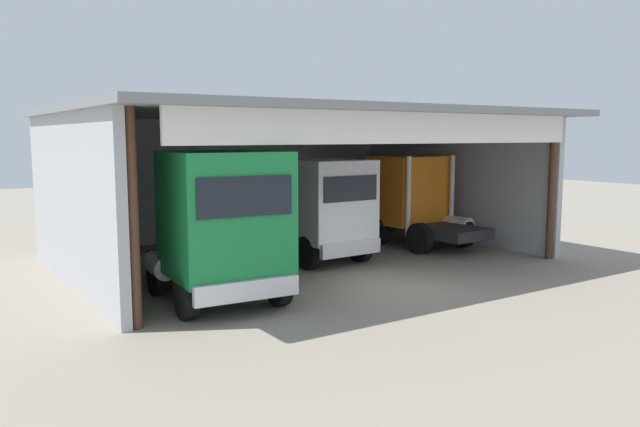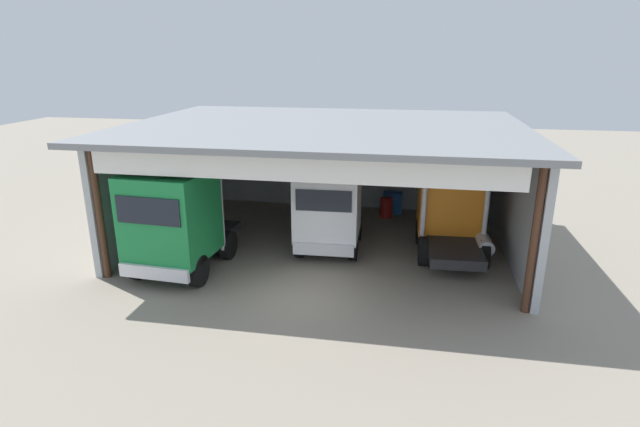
{
  "view_description": "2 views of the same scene",
  "coord_description": "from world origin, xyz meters",
  "views": [
    {
      "loc": [
        -10.58,
        -12.57,
        4.03
      ],
      "look_at": [
        0.0,
        3.52,
        1.62
      ],
      "focal_mm": 34.91,
      "sensor_mm": 36.0,
      "label": 1
    },
    {
      "loc": [
        3.2,
        -14.11,
        7.37
      ],
      "look_at": [
        0.0,
        3.52,
        1.62
      ],
      "focal_mm": 28.15,
      "sensor_mm": 36.0,
      "label": 2
    }
  ],
  "objects": [
    {
      "name": "ground_plane",
      "position": [
        0.0,
        0.0,
        0.0
      ],
      "size": [
        80.0,
        80.0,
        0.0
      ],
      "primitive_type": "plane",
      "color": "gray",
      "rests_on": "ground"
    },
    {
      "name": "tool_cart",
      "position": [
        2.51,
        9.23,
        0.5
      ],
      "size": [
        0.9,
        0.6,
        1.0
      ],
      "primitive_type": "cube",
      "color": "#1E59A5",
      "rests_on": "ground"
    },
    {
      "name": "workshop_shed",
      "position": [
        0.0,
        5.74,
        3.44
      ],
      "size": [
        14.77,
        11.22,
        4.83
      ],
      "color": "#ADB2B7",
      "rests_on": "ground"
    },
    {
      "name": "oil_drum",
      "position": [
        2.25,
        8.59,
        0.45
      ],
      "size": [
        0.58,
        0.58,
        0.9
      ],
      "primitive_type": "cylinder",
      "color": "#B21E19",
      "rests_on": "ground"
    },
    {
      "name": "truck_white_center_bay",
      "position": [
        0.26,
        3.88,
        1.76
      ],
      "size": [
        2.6,
        4.53,
        3.29
      ],
      "rotation": [
        0.0,
        0.0,
        3.18
      ],
      "color": "white",
      "rests_on": "ground"
    },
    {
      "name": "truck_green_center_right_bay",
      "position": [
        -4.55,
        0.91,
        1.95
      ],
      "size": [
        2.8,
        5.09,
        3.7
      ],
      "rotation": [
        0.0,
        0.0,
        3.08
      ],
      "color": "#197F3D",
      "rests_on": "ground"
    },
    {
      "name": "truck_orange_right_bay",
      "position": [
        4.9,
        4.63,
        1.71
      ],
      "size": [
        2.7,
        4.58,
        3.33
      ],
      "rotation": [
        0.0,
        0.0,
        0.04
      ],
      "color": "orange",
      "rests_on": "ground"
    }
  ]
}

